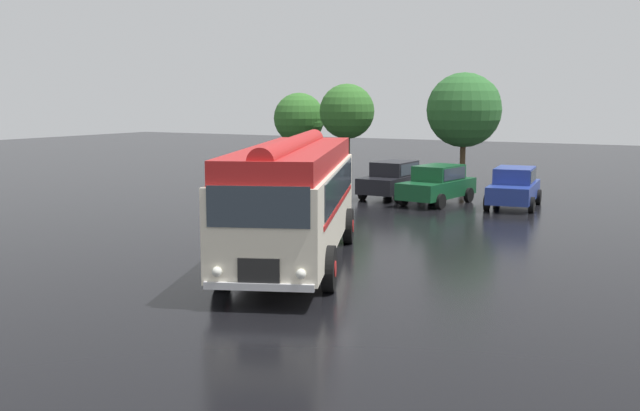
{
  "coord_description": "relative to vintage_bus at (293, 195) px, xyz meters",
  "views": [
    {
      "loc": [
        10.56,
        -17.95,
        4.51
      ],
      "look_at": [
        0.03,
        1.01,
        1.4
      ],
      "focal_mm": 42.0,
      "sensor_mm": 36.0,
      "label": 1
    }
  ],
  "objects": [
    {
      "name": "car_mid_right",
      "position": [
        2.57,
        13.55,
        -1.05
      ],
      "size": [
        2.35,
        4.38,
        1.66
      ],
      "color": "navy",
      "rests_on": "ground"
    },
    {
      "name": "ground_plane",
      "position": [
        -0.03,
        0.5,
        -1.89
      ],
      "size": [
        120.0,
        120.0,
        0.0
      ],
      "primitive_type": "plane",
      "color": "black"
    },
    {
      "name": "vintage_bus",
      "position": [
        0.0,
        0.0,
        0.0
      ],
      "size": [
        6.15,
        10.25,
        3.49
      ],
      "color": "silver",
      "rests_on": "ground"
    },
    {
      "name": "tree_centre",
      "position": [
        -1.92,
        20.75,
        2.1
      ],
      "size": [
        3.91,
        3.91,
        5.87
      ],
      "color": "#4C3823",
      "rests_on": "ground"
    },
    {
      "name": "car_near_left",
      "position": [
        -3.06,
        13.93,
        -1.05
      ],
      "size": [
        2.06,
        4.25,
        1.66
      ],
      "color": "black",
      "rests_on": "ground"
    },
    {
      "name": "tree_left_of_centre",
      "position": [
        -8.15,
        19.08,
        1.86
      ],
      "size": [
        2.99,
        2.99,
        5.31
      ],
      "color": "#4C3823",
      "rests_on": "ground"
    },
    {
      "name": "car_mid_left",
      "position": [
        -0.59,
        12.98,
        -1.05
      ],
      "size": [
        2.39,
        4.4,
        1.66
      ],
      "color": "#144C28",
      "rests_on": "ground"
    },
    {
      "name": "tree_far_left",
      "position": [
        -11.38,
        19.67,
        1.43
      ],
      "size": [
        2.91,
        2.91,
        4.84
      ],
      "color": "#4C3823",
      "rests_on": "ground"
    }
  ]
}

